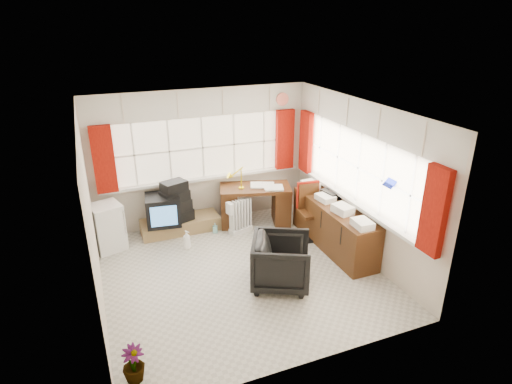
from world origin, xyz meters
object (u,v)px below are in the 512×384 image
at_px(desk, 255,203).
at_px(mini_fridge, 107,227).
at_px(tv_bench, 181,225).
at_px(desk_lamp, 241,173).
at_px(office_chair, 281,262).
at_px(credenza, 334,226).
at_px(radiator, 241,219).
at_px(crt_tv, 163,210).
at_px(task_chair, 309,208).

distance_m(desk, mini_fridge, 2.64).
bearing_deg(tv_bench, desk_lamp, -9.03).
bearing_deg(mini_fridge, office_chair, -42.13).
relative_size(desk, office_chair, 1.70).
bearing_deg(mini_fridge, credenza, -20.88).
xyz_separation_m(desk, radiator, (-0.38, -0.24, -0.15)).
relative_size(desk, desk_lamp, 3.37).
height_order(desk_lamp, radiator, desk_lamp).
bearing_deg(radiator, desk_lamp, 65.66).
bearing_deg(mini_fridge, desk_lamp, -0.11).
distance_m(desk, desk_lamp, 0.68).
height_order(tv_bench, crt_tv, crt_tv).
bearing_deg(crt_tv, desk_lamp, -3.78).
height_order(credenza, tv_bench, credenza).
height_order(desk, office_chair, desk).
height_order(desk_lamp, mini_fridge, desk_lamp).
relative_size(desk_lamp, credenza, 0.21).
bearing_deg(crt_tv, credenza, -29.09).
bearing_deg(desk, tv_bench, 171.63).
bearing_deg(crt_tv, radiator, -15.32).
bearing_deg(desk, credenza, -55.89).
bearing_deg(credenza, crt_tv, 150.91).
bearing_deg(radiator, task_chair, -27.13).
relative_size(task_chair, mini_fridge, 1.23).
xyz_separation_m(desk, desk_lamp, (-0.26, 0.03, 0.62)).
bearing_deg(office_chair, crt_tv, 57.90).
bearing_deg(desk_lamp, task_chair, -40.30).
xyz_separation_m(radiator, crt_tv, (-1.31, 0.36, 0.26)).
height_order(desk, crt_tv, crt_tv).
bearing_deg(crt_tv, office_chair, -58.58).
height_order(office_chair, tv_bench, office_chair).
distance_m(desk, task_chair, 1.07).
bearing_deg(tv_bench, radiator, -23.75).
xyz_separation_m(task_chair, radiator, (-1.09, 0.56, -0.27)).
bearing_deg(radiator, office_chair, -90.45).
height_order(task_chair, crt_tv, task_chair).
xyz_separation_m(credenza, mini_fridge, (-3.53, 1.35, 0.01)).
distance_m(credenza, crt_tv, 2.95).
distance_m(credenza, mini_fridge, 3.78).
bearing_deg(office_chair, mini_fridge, 74.36).
bearing_deg(tv_bench, task_chair, -25.53).
relative_size(desk, credenza, 0.71).
distance_m(desk_lamp, crt_tv, 1.52).
relative_size(office_chair, crt_tv, 1.29).
bearing_deg(office_chair, desk, 15.28).
relative_size(desk_lamp, office_chair, 0.51).
bearing_deg(tv_bench, office_chair, -65.74).
height_order(office_chair, crt_tv, crt_tv).
relative_size(desk_lamp, task_chair, 0.42).
xyz_separation_m(desk_lamp, radiator, (-0.12, -0.26, -0.77)).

